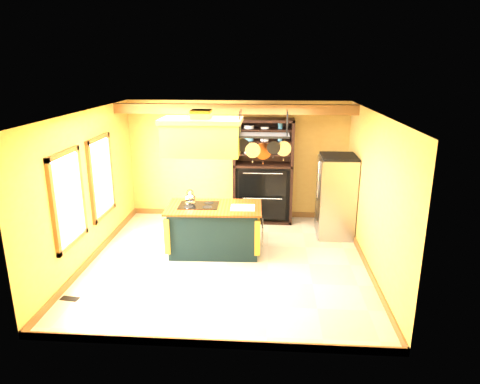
# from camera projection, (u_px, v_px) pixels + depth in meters

# --- Properties ---
(floor) EXTENTS (5.00, 5.00, 0.00)m
(floor) POSITION_uv_depth(u_px,v_px,m) (227.00, 261.00, 7.83)
(floor) COLOR beige
(floor) RESTS_ON ground
(ceiling) EXTENTS (5.00, 5.00, 0.00)m
(ceiling) POSITION_uv_depth(u_px,v_px,m) (226.00, 113.00, 7.05)
(ceiling) COLOR white
(ceiling) RESTS_ON wall_back
(wall_back) EXTENTS (5.00, 0.02, 2.70)m
(wall_back) POSITION_uv_depth(u_px,v_px,m) (238.00, 160.00, 9.83)
(wall_back) COLOR #DDAE51
(wall_back) RESTS_ON floor
(wall_front) EXTENTS (5.00, 0.02, 2.70)m
(wall_front) POSITION_uv_depth(u_px,v_px,m) (206.00, 251.00, 5.05)
(wall_front) COLOR #DDAE51
(wall_front) RESTS_ON floor
(wall_left) EXTENTS (0.02, 5.00, 2.70)m
(wall_left) POSITION_uv_depth(u_px,v_px,m) (87.00, 188.00, 7.61)
(wall_left) COLOR #DDAE51
(wall_left) RESTS_ON floor
(wall_right) EXTENTS (0.02, 5.00, 2.70)m
(wall_right) POSITION_uv_depth(u_px,v_px,m) (373.00, 194.00, 7.28)
(wall_right) COLOR #DDAE51
(wall_right) RESTS_ON floor
(ceiling_beam) EXTENTS (5.00, 0.15, 0.20)m
(ceiling_beam) POSITION_uv_depth(u_px,v_px,m) (234.00, 109.00, 8.71)
(ceiling_beam) COLOR brown
(ceiling_beam) RESTS_ON ceiling
(window_near) EXTENTS (0.06, 1.06, 1.56)m
(window_near) POSITION_uv_depth(u_px,v_px,m) (68.00, 199.00, 6.83)
(window_near) COLOR brown
(window_near) RESTS_ON wall_left
(window_far) EXTENTS (0.06, 1.06, 1.56)m
(window_far) POSITION_uv_depth(u_px,v_px,m) (102.00, 177.00, 8.17)
(window_far) COLOR brown
(window_far) RESTS_ON wall_left
(kitchen_island) EXTENTS (1.80, 1.04, 1.11)m
(kitchen_island) POSITION_uv_depth(u_px,v_px,m) (214.00, 229.00, 8.11)
(kitchen_island) COLOR black
(kitchen_island) RESTS_ON floor
(range_hood) EXTENTS (1.44, 0.81, 0.80)m
(range_hood) POSITION_uv_depth(u_px,v_px,m) (202.00, 136.00, 7.61)
(range_hood) COLOR gold
(range_hood) RESTS_ON ceiling
(pot_rack) EXTENTS (0.98, 0.46, 0.89)m
(pot_rack) POSITION_uv_depth(u_px,v_px,m) (264.00, 141.00, 7.57)
(pot_rack) COLOR black
(pot_rack) RESTS_ON ceiling
(refrigerator) EXTENTS (0.72, 0.85, 1.66)m
(refrigerator) POSITION_uv_depth(u_px,v_px,m) (336.00, 198.00, 8.85)
(refrigerator) COLOR #9B9DA4
(refrigerator) RESTS_ON floor
(hutch) EXTENTS (1.32, 0.60, 2.34)m
(hutch) POSITION_uv_depth(u_px,v_px,m) (263.00, 182.00, 9.68)
(hutch) COLOR black
(hutch) RESTS_ON floor
(floor_register) EXTENTS (0.29, 0.15, 0.01)m
(floor_register) POSITION_uv_depth(u_px,v_px,m) (70.00, 299.00, 6.58)
(floor_register) COLOR black
(floor_register) RESTS_ON floor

